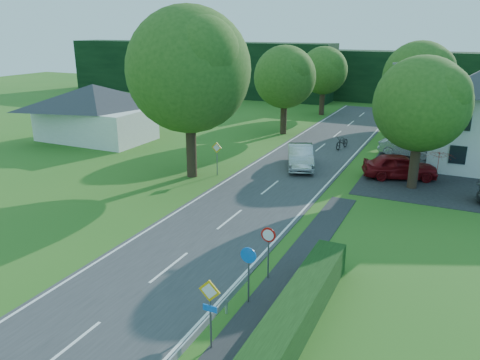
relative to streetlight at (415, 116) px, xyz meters
The scene contains 24 objects.
road 13.59m from the streetlight, 128.88° to the right, with size 7.00×80.00×0.04m, color #343436.
parking_pad 6.65m from the streetlight, 37.30° to the left, with size 14.00×16.00×0.04m, color #232426.
line_edge_left 15.73m from the streetlight, 138.52° to the right, with size 0.12×80.00×0.01m, color white.
line_edge_right 11.95m from the streetlight, 115.70° to the right, with size 0.12×80.00×0.01m, color white.
line_centre 13.58m from the streetlight, 128.88° to the right, with size 0.12×80.00×0.01m, color white, non-canonical shape.
tree_main 15.35m from the streetlight, 156.89° to the right, with size 9.40×9.40×11.64m, color #284F17, non-canonical shape.
tree_left_far 16.45m from the streetlight, 142.56° to the left, with size 7.00×7.00×8.58m, color #284F17, non-canonical shape.
tree_right_far 12.05m from the streetlight, 95.06° to the left, with size 7.40×7.40×9.09m, color #284F17, non-canonical shape.
tree_left_back 25.34m from the streetlight, 119.73° to the left, with size 6.60×6.60×8.07m, color #284F17, non-canonical shape.
tree_right_back 20.12m from the streetlight, 95.89° to the left, with size 6.20×6.20×7.56m, color #284F17, non-canonical shape.
tree_right_mid 2.05m from the streetlight, 77.66° to the right, with size 7.00×7.00×8.58m, color #284F17, non-canonical shape.
treeline_left 48.22m from the streetlight, 138.42° to the left, with size 44.00×6.00×8.00m, color black.
treeline_right 36.01m from the streetlight, 90.10° to the left, with size 30.00×5.00×7.00m, color black.
bungalow_left 28.12m from the streetlight, behind, with size 11.00×6.50×5.20m.
streetlight is the anchor object (origin of this frame).
sign_priority_right 22.50m from the streetlight, 99.70° to the right, with size 0.78×0.09×2.59m.
sign_roundabout 19.59m from the streetlight, 101.19° to the right, with size 0.64×0.08×2.37m.
sign_speed_limit 17.64m from the streetlight, 102.46° to the right, with size 0.64×0.11×2.37m.
sign_priority_left 13.80m from the streetlight, 158.22° to the right, with size 0.78×0.09×2.44m.
moving_car 8.57m from the streetlight, behind, with size 1.80×5.17×1.70m, color #B5B6BA.
motorcycle 9.74m from the streetlight, 134.43° to the left, with size 0.75×2.15×1.13m, color black.
parked_car_red 3.62m from the streetlight, 158.18° to the right, with size 2.03×5.05×1.72m, color maroon.
parked_car_silver_a 7.22m from the streetlight, 96.65° to the left, with size 1.63×4.67×1.54m, color #ADAEB2.
parasol 4.05m from the streetlight, 29.87° to the left, with size 2.06×2.10×1.89m, color red.
Camera 1 is at (10.73, -3.36, 10.16)m, focal length 35.00 mm.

